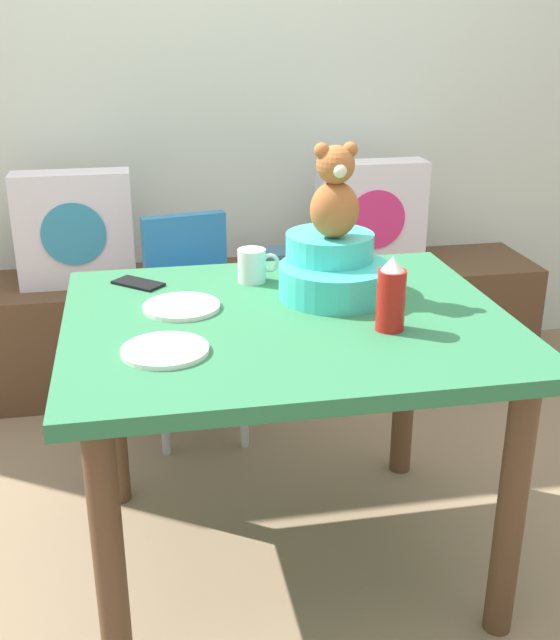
{
  "coord_description": "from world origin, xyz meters",
  "views": [
    {
      "loc": [
        -0.37,
        -1.81,
        1.46
      ],
      "look_at": [
        0.0,
        0.1,
        0.69
      ],
      "focal_mm": 44.01,
      "sensor_mm": 36.0,
      "label": 1
    }
  ],
  "objects_px": {
    "book_stack": "(265,261)",
    "dining_table": "(287,356)",
    "highchair": "(196,298)",
    "cell_phone": "(138,283)",
    "teddy_bear": "(335,194)",
    "ketchup_bottle": "(391,296)",
    "pillow_floral_left": "(75,229)",
    "pillow_floral_right": "(371,215)",
    "coffee_mug": "(253,265)",
    "dinner_plate_far": "(165,350)",
    "infant_seat_teal": "(333,269)",
    "dinner_plate_near": "(182,307)"
  },
  "relations": [
    {
      "from": "book_stack",
      "to": "dining_table",
      "type": "bearing_deg",
      "value": -97.13
    },
    {
      "from": "dinner_plate_near",
      "to": "dining_table",
      "type": "bearing_deg",
      "value": -21.38
    },
    {
      "from": "pillow_floral_left",
      "to": "ketchup_bottle",
      "type": "height_order",
      "value": "ketchup_bottle"
    },
    {
      "from": "dinner_plate_far",
      "to": "infant_seat_teal",
      "type": "bearing_deg",
      "value": 33.4
    },
    {
      "from": "infant_seat_teal",
      "to": "cell_phone",
      "type": "relative_size",
      "value": 2.29
    },
    {
      "from": "ketchup_bottle",
      "to": "infant_seat_teal",
      "type": "bearing_deg",
      "value": 105.15
    },
    {
      "from": "highchair",
      "to": "infant_seat_teal",
      "type": "distance_m",
      "value": 0.78
    },
    {
      "from": "dining_table",
      "to": "pillow_floral_left",
      "type": "bearing_deg",
      "value": 116.3
    },
    {
      "from": "pillow_floral_left",
      "to": "teddy_bear",
      "type": "height_order",
      "value": "teddy_bear"
    },
    {
      "from": "pillow_floral_left",
      "to": "highchair",
      "type": "xyz_separation_m",
      "value": [
        0.42,
        -0.42,
        -0.16
      ]
    },
    {
      "from": "dinner_plate_near",
      "to": "ketchup_bottle",
      "type": "bearing_deg",
      "value": -25.88
    },
    {
      "from": "pillow_floral_left",
      "to": "highchair",
      "type": "height_order",
      "value": "pillow_floral_left"
    },
    {
      "from": "pillow_floral_left",
      "to": "infant_seat_teal",
      "type": "height_order",
      "value": "same"
    },
    {
      "from": "infant_seat_teal",
      "to": "cell_phone",
      "type": "bearing_deg",
      "value": 160.89
    },
    {
      "from": "pillow_floral_left",
      "to": "pillow_floral_right",
      "type": "bearing_deg",
      "value": 0.0
    },
    {
      "from": "dinner_plate_near",
      "to": "dinner_plate_far",
      "type": "bearing_deg",
      "value": -101.78
    },
    {
      "from": "pillow_floral_right",
      "to": "dining_table",
      "type": "height_order",
      "value": "pillow_floral_right"
    },
    {
      "from": "pillow_floral_right",
      "to": "cell_phone",
      "type": "distance_m",
      "value": 1.3
    },
    {
      "from": "infant_seat_teal",
      "to": "dinner_plate_far",
      "type": "height_order",
      "value": "infant_seat_teal"
    },
    {
      "from": "pillow_floral_left",
      "to": "ketchup_bottle",
      "type": "xyz_separation_m",
      "value": [
        0.82,
        -1.33,
        0.15
      ]
    },
    {
      "from": "ketchup_bottle",
      "to": "pillow_floral_left",
      "type": "bearing_deg",
      "value": 121.55
    },
    {
      "from": "book_stack",
      "to": "ketchup_bottle",
      "type": "distance_m",
      "value": 1.39
    },
    {
      "from": "pillow_floral_left",
      "to": "book_stack",
      "type": "height_order",
      "value": "pillow_floral_left"
    },
    {
      "from": "dining_table",
      "to": "infant_seat_teal",
      "type": "height_order",
      "value": "infant_seat_teal"
    },
    {
      "from": "ketchup_bottle",
      "to": "dinner_plate_near",
      "type": "distance_m",
      "value": 0.55
    },
    {
      "from": "infant_seat_teal",
      "to": "dinner_plate_near",
      "type": "bearing_deg",
      "value": -175.08
    },
    {
      "from": "teddy_bear",
      "to": "dinner_plate_far",
      "type": "bearing_deg",
      "value": -146.65
    },
    {
      "from": "cell_phone",
      "to": "teddy_bear",
      "type": "bearing_deg",
      "value": -66.73
    },
    {
      "from": "pillow_floral_left",
      "to": "dinner_plate_far",
      "type": "height_order",
      "value": "pillow_floral_left"
    },
    {
      "from": "cell_phone",
      "to": "book_stack",
      "type": "bearing_deg",
      "value": 12.51
    },
    {
      "from": "ketchup_bottle",
      "to": "coffee_mug",
      "type": "bearing_deg",
      "value": 122.67
    },
    {
      "from": "infant_seat_teal",
      "to": "dinner_plate_near",
      "type": "height_order",
      "value": "infant_seat_teal"
    },
    {
      "from": "dining_table",
      "to": "highchair",
      "type": "height_order",
      "value": "highchair"
    },
    {
      "from": "ketchup_bottle",
      "to": "teddy_bear",
      "type": "bearing_deg",
      "value": 105.18
    },
    {
      "from": "pillow_floral_left",
      "to": "cell_phone",
      "type": "distance_m",
      "value": 0.91
    },
    {
      "from": "teddy_bear",
      "to": "highchair",
      "type": "bearing_deg",
      "value": 116.63
    },
    {
      "from": "teddy_bear",
      "to": "ketchup_bottle",
      "type": "bearing_deg",
      "value": -74.82
    },
    {
      "from": "ketchup_bottle",
      "to": "dinner_plate_far",
      "type": "relative_size",
      "value": 0.92
    },
    {
      "from": "cell_phone",
      "to": "coffee_mug",
      "type": "bearing_deg",
      "value": -53.07
    },
    {
      "from": "pillow_floral_left",
      "to": "dining_table",
      "type": "xyz_separation_m",
      "value": [
        0.59,
        -1.2,
        -0.05
      ]
    },
    {
      "from": "teddy_bear",
      "to": "coffee_mug",
      "type": "bearing_deg",
      "value": 142.68
    },
    {
      "from": "dining_table",
      "to": "highchair",
      "type": "relative_size",
      "value": 1.42
    },
    {
      "from": "highchair",
      "to": "dinner_plate_near",
      "type": "xyz_separation_m",
      "value": [
        -0.09,
        -0.68,
        0.22
      ]
    },
    {
      "from": "pillow_floral_right",
      "to": "dining_table",
      "type": "relative_size",
      "value": 0.39
    },
    {
      "from": "cell_phone",
      "to": "highchair",
      "type": "bearing_deg",
      "value": 19.59
    },
    {
      "from": "dinner_plate_near",
      "to": "dinner_plate_far",
      "type": "distance_m",
      "value": 0.28
    },
    {
      "from": "pillow_floral_right",
      "to": "teddy_bear",
      "type": "height_order",
      "value": "teddy_bear"
    },
    {
      "from": "book_stack",
      "to": "coffee_mug",
      "type": "distance_m",
      "value": 0.99
    },
    {
      "from": "pillow_floral_left",
      "to": "ketchup_bottle",
      "type": "relative_size",
      "value": 2.38
    },
    {
      "from": "highchair",
      "to": "cell_phone",
      "type": "xyz_separation_m",
      "value": [
        -0.2,
        -0.46,
        0.22
      ]
    }
  ]
}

